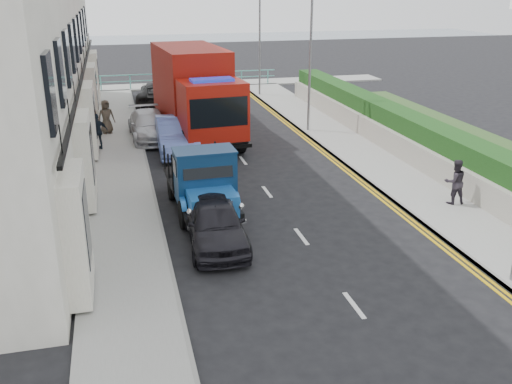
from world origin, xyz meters
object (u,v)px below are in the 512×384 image
at_px(lamp_far, 258,35).
at_px(bedford_lorry, 204,186).
at_px(parked_car_front, 215,222).
at_px(lamp_mid, 308,52).
at_px(red_lorry, 195,91).

distance_m(lamp_far, bedford_lorry, 21.01).
relative_size(lamp_far, parked_car_front, 1.73).
distance_m(lamp_far, parked_car_front, 23.11).
bearing_deg(parked_car_front, bedford_lorry, 91.10).
height_order(lamp_mid, red_lorry, lamp_mid).
height_order(lamp_mid, lamp_far, same).
bearing_deg(lamp_mid, red_lorry, 176.23).
distance_m(lamp_mid, bedford_lorry, 12.15).
bearing_deg(parked_car_front, lamp_mid, 62.61).
distance_m(lamp_mid, red_lorry, 5.81).
xyz_separation_m(bedford_lorry, red_lorry, (1.19, 10.04, 1.23)).
bearing_deg(parked_car_front, red_lorry, 86.61).
relative_size(lamp_mid, lamp_far, 1.00).
height_order(lamp_mid, parked_car_front, lamp_mid).
bearing_deg(bedford_lorry, red_lorry, 81.56).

